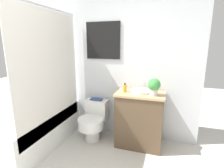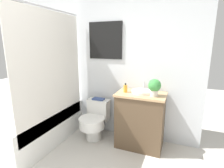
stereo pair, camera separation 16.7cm
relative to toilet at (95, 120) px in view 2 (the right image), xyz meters
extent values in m
cube|color=silver|center=(0.01, 0.31, 0.93)|extent=(3.17, 0.05, 2.50)
cube|color=black|center=(0.08, 0.27, 1.25)|extent=(0.56, 0.02, 0.58)
cube|color=beige|center=(0.08, 0.27, 1.25)|extent=(0.53, 0.01, 0.55)
cube|color=white|center=(-0.74, -0.43, -0.06)|extent=(0.66, 1.44, 0.52)
cube|color=silver|center=(-0.42, -0.43, 0.82)|extent=(0.01, 1.32, 1.62)
cylinder|color=#B7B7BC|center=(-0.42, -0.43, 1.65)|extent=(0.02, 1.32, 0.02)
cylinder|color=white|center=(0.00, -0.05, -0.20)|extent=(0.23, 0.23, 0.23)
cylinder|color=white|center=(0.00, -0.10, -0.02)|extent=(0.40, 0.40, 0.14)
cylinder|color=white|center=(0.00, -0.10, 0.06)|extent=(0.41, 0.41, 0.02)
cube|color=white|center=(0.00, 0.15, 0.11)|extent=(0.36, 0.18, 0.32)
cube|color=white|center=(0.00, 0.15, 0.29)|extent=(0.37, 0.19, 0.02)
cube|color=brown|center=(0.74, 0.04, 0.08)|extent=(0.67, 0.43, 0.80)
cube|color=tan|center=(0.74, 0.04, 0.50)|extent=(0.70, 0.46, 0.03)
cylinder|color=white|center=(0.74, 0.06, 0.53)|extent=(0.29, 0.29, 0.04)
cylinder|color=silver|center=(0.74, 0.23, 0.58)|extent=(0.02, 0.02, 0.13)
cylinder|color=gold|center=(0.51, 0.02, 0.57)|extent=(0.06, 0.06, 0.11)
cylinder|color=black|center=(0.51, 0.02, 0.63)|extent=(0.02, 0.02, 0.02)
cylinder|color=beige|center=(0.93, -0.03, 0.56)|extent=(0.11, 0.11, 0.08)
sphere|color=#3D8E42|center=(0.93, -0.03, 0.67)|extent=(0.17, 0.17, 0.17)
cube|color=#33477F|center=(0.00, 0.15, 0.31)|extent=(0.19, 0.12, 0.02)
camera|label=1|loc=(1.08, -2.40, 1.21)|focal=28.00mm
camera|label=2|loc=(1.24, -2.34, 1.21)|focal=28.00mm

